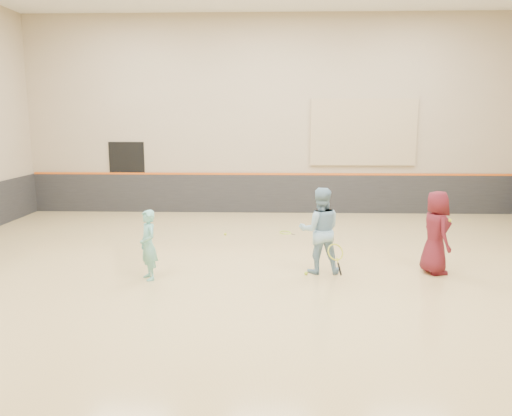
{
  "coord_description": "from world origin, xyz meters",
  "views": [
    {
      "loc": [
        0.05,
        -9.43,
        2.93
      ],
      "look_at": [
        -0.28,
        0.4,
        1.15
      ],
      "focal_mm": 35.0,
      "sensor_mm": 36.0,
      "label": 1
    }
  ],
  "objects_px": {
    "instructor": "(320,230)",
    "young_man": "(436,232)",
    "spare_racket": "(285,231)",
    "girl": "(148,245)"
  },
  "relations": [
    {
      "from": "instructor",
      "to": "young_man",
      "type": "distance_m",
      "value": 2.19
    },
    {
      "from": "instructor",
      "to": "spare_racket",
      "type": "bearing_deg",
      "value": -82.15
    },
    {
      "from": "girl",
      "to": "young_man",
      "type": "relative_size",
      "value": 0.82
    },
    {
      "from": "girl",
      "to": "instructor",
      "type": "relative_size",
      "value": 0.79
    },
    {
      "from": "instructor",
      "to": "young_man",
      "type": "xyz_separation_m",
      "value": [
        2.19,
        0.04,
        -0.03
      ]
    },
    {
      "from": "girl",
      "to": "spare_racket",
      "type": "bearing_deg",
      "value": 113.11
    },
    {
      "from": "girl",
      "to": "spare_racket",
      "type": "xyz_separation_m",
      "value": [
        2.6,
        3.81,
        -0.6
      ]
    },
    {
      "from": "girl",
      "to": "young_man",
      "type": "xyz_separation_m",
      "value": [
        5.36,
        0.56,
        0.15
      ]
    },
    {
      "from": "young_man",
      "to": "spare_racket",
      "type": "bearing_deg",
      "value": 31.44
    },
    {
      "from": "girl",
      "to": "spare_racket",
      "type": "height_order",
      "value": "girl"
    }
  ]
}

